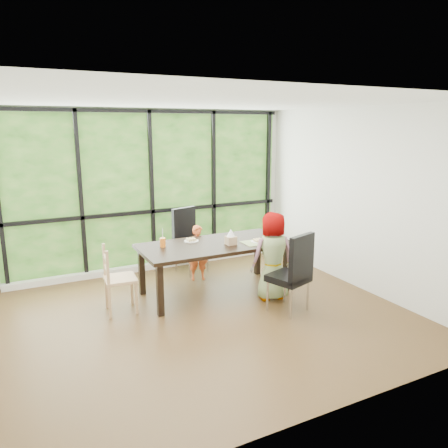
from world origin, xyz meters
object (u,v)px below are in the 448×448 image
at_px(plate_near, 258,242).
at_px(orange_cup, 163,242).
at_px(green_cup, 275,237).
at_px(white_mug, 271,233).
at_px(chair_end_beech, 120,279).
at_px(child_older, 274,256).
at_px(chair_window_leather, 191,241).
at_px(plate_far, 191,241).
at_px(child_toddler, 198,253).
at_px(chair_interior_leather, 288,272).
at_px(dining_table, 215,268).
at_px(tissue_box, 231,240).

xyz_separation_m(plate_near, orange_cup, (-1.34, 0.39, 0.06)).
relative_size(green_cup, white_mug, 1.50).
xyz_separation_m(chair_end_beech, child_older, (2.04, -0.54, 0.18)).
xyz_separation_m(chair_window_leather, plate_near, (0.56, -1.23, 0.22)).
height_order(chair_window_leather, plate_far, chair_window_leather).
distance_m(chair_end_beech, child_toddler, 1.55).
bearing_deg(chair_end_beech, green_cup, -91.02).
relative_size(plate_far, plate_near, 0.96).
relative_size(chair_interior_leather, chair_end_beech, 1.20).
bearing_deg(white_mug, dining_table, -178.10).
bearing_deg(chair_interior_leather, child_older, -116.36).
distance_m(chair_interior_leather, chair_end_beech, 2.22).
height_order(plate_far, white_mug, white_mug).
bearing_deg(plate_far, chair_interior_leather, -56.81).
relative_size(dining_table, orange_cup, 16.76).
distance_m(chair_window_leather, plate_near, 1.37).
relative_size(chair_end_beech, white_mug, 11.18).
xyz_separation_m(child_toddler, tissue_box, (0.19, -0.77, 0.36)).
xyz_separation_m(child_toddler, green_cup, (0.86, -0.90, 0.37)).
xyz_separation_m(dining_table, orange_cup, (-0.73, 0.16, 0.44)).
bearing_deg(green_cup, orange_cup, 164.47).
height_order(child_toddler, plate_near, child_toddler).
height_order(dining_table, plate_near, plate_near).
relative_size(chair_end_beech, green_cup, 7.43).
bearing_deg(child_toddler, tissue_box, -61.54).
xyz_separation_m(child_older, plate_near, (-0.04, 0.35, 0.13)).
relative_size(chair_interior_leather, child_older, 0.86).
bearing_deg(plate_far, plate_near, -29.20).
distance_m(child_toddler, tissue_box, 0.87).
bearing_deg(chair_interior_leather, chair_end_beech, -45.44).
bearing_deg(white_mug, chair_window_leather, 133.96).
height_order(dining_table, chair_window_leather, chair_window_leather).
bearing_deg(chair_end_beech, orange_cup, -68.10).
bearing_deg(orange_cup, tissue_box, -18.95).
relative_size(child_older, plate_near, 5.65).
bearing_deg(chair_window_leather, child_toddler, -113.19).
distance_m(orange_cup, white_mug, 1.72).
bearing_deg(tissue_box, white_mug, 12.90).
relative_size(child_older, plate_far, 5.89).
bearing_deg(plate_near, child_toddler, 125.51).
xyz_separation_m(chair_end_beech, plate_far, (1.14, 0.29, 0.31)).
height_order(dining_table, green_cup, green_cup).
relative_size(child_toddler, child_older, 0.71).
bearing_deg(child_older, plate_far, -33.63).
height_order(chair_window_leather, chair_end_beech, chair_window_leather).
xyz_separation_m(chair_end_beech, plate_near, (2.00, -0.19, 0.31)).
bearing_deg(green_cup, plate_near, 168.50).
bearing_deg(chair_end_beech, child_older, -99.84).
relative_size(dining_table, green_cup, 17.89).
distance_m(child_toddler, child_older, 1.37).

